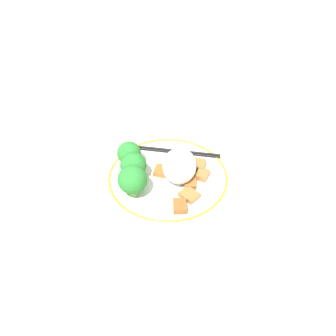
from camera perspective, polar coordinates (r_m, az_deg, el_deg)
name	(u,v)px	position (r m, az deg, el deg)	size (l,w,h in m)	color
ground_plane	(168,181)	(0.67, 0.00, -2.31)	(3.00, 3.00, 0.00)	#C6B28E
plate	(168,178)	(0.66, 0.00, -1.69)	(0.24, 0.24, 0.02)	white
rice_mound	(179,165)	(0.64, 2.00, 0.47)	(0.09, 0.07, 0.06)	white
broccoli_back_left	(129,154)	(0.66, -6.77, 2.47)	(0.05, 0.05, 0.06)	#72AD4C
broccoli_back_center	(133,166)	(0.63, -6.05, 0.41)	(0.05, 0.05, 0.06)	#72AD4C
broccoli_back_right	(132,180)	(0.60, -6.21, -2.08)	(0.05, 0.05, 0.07)	#72AD4C
meat_near_front	(162,171)	(0.66, -1.09, -0.51)	(0.03, 0.03, 0.01)	#995B28
meat_near_left	(169,161)	(0.68, 0.21, 1.31)	(0.03, 0.02, 0.01)	#9E6633
meat_near_right	(198,165)	(0.67, 5.27, 0.55)	(0.03, 0.03, 0.01)	#9E6633
meat_near_back	(190,183)	(0.63, 3.92, -2.62)	(0.03, 0.02, 0.01)	#995B28
meat_on_rice_edge	(203,176)	(0.65, 6.04, -1.35)	(0.03, 0.03, 0.01)	#9E6633
meat_mid_left	(189,195)	(0.61, 3.74, -4.69)	(0.04, 0.04, 0.01)	#9E6633
meat_mid_right	(180,206)	(0.59, 2.07, -6.63)	(0.03, 0.03, 0.01)	brown
chopsticks	(170,151)	(0.71, 0.32, 3.00)	(0.03, 0.21, 0.01)	black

